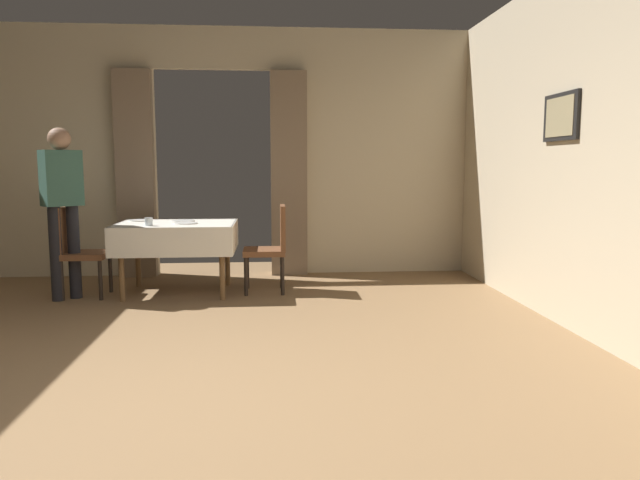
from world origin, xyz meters
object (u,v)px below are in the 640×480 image
object	(u,v)px
person_waiter_by_doorway	(62,198)
dining_table_mid	(177,232)
plate_mid_a	(139,220)
plate_mid_b	(186,223)
chair_mid_right	(272,244)
chair_mid_left	(77,247)
plate_mid_c	(183,221)
glass_mid_d	(149,222)

from	to	relation	value
person_waiter_by_doorway	dining_table_mid	bearing A→B (deg)	11.70
plate_mid_a	plate_mid_b	size ratio (longest dim) A/B	0.95
plate_mid_b	person_waiter_by_doorway	size ratio (longest dim) A/B	0.14
dining_table_mid	chair_mid_right	world-z (taller)	chair_mid_right
chair_mid_left	chair_mid_right	xyz separation A→B (m)	(2.00, 0.08, 0.00)
person_waiter_by_doorway	plate_mid_a	bearing A→B (deg)	36.33
plate_mid_c	glass_mid_d	distance (m)	0.53
chair_mid_right	person_waiter_by_doorway	distance (m)	2.15
chair_mid_right	plate_mid_b	xyz separation A→B (m)	(-0.89, -0.09, 0.24)
dining_table_mid	person_waiter_by_doorway	bearing A→B (deg)	-168.30
dining_table_mid	plate_mid_b	xyz separation A→B (m)	(0.11, -0.10, 0.11)
glass_mid_d	dining_table_mid	bearing A→B (deg)	52.90
glass_mid_d	plate_mid_b	bearing A→B (deg)	30.24
chair_mid_right	plate_mid_c	distance (m)	1.00
chair_mid_right	glass_mid_d	xyz separation A→B (m)	(-1.23, -0.28, 0.28)
plate_mid_a	glass_mid_d	distance (m)	0.59
chair_mid_left	plate_mid_a	bearing A→B (deg)	32.06
chair_mid_right	dining_table_mid	bearing A→B (deg)	178.99
chair_mid_left	chair_mid_right	distance (m)	2.00
glass_mid_d	chair_mid_left	bearing A→B (deg)	165.56
chair_mid_left	plate_mid_c	size ratio (longest dim) A/B	3.91
chair_mid_left	plate_mid_c	world-z (taller)	chair_mid_left
chair_mid_left	person_waiter_by_doorway	xyz separation A→B (m)	(-0.08, -0.12, 0.51)
dining_table_mid	plate_mid_c	world-z (taller)	plate_mid_c
dining_table_mid	plate_mid_a	bearing A→B (deg)	150.23
plate_mid_a	person_waiter_by_doorway	bearing A→B (deg)	-143.67
glass_mid_d	person_waiter_by_doorway	bearing A→B (deg)	174.79
chair_mid_right	plate_mid_a	xyz separation A→B (m)	(-1.43, 0.27, 0.24)
glass_mid_d	person_waiter_by_doorway	xyz separation A→B (m)	(-0.85, 0.08, 0.23)
chair_mid_right	person_waiter_by_doorway	bearing A→B (deg)	-174.34
chair_mid_left	dining_table_mid	bearing A→B (deg)	5.87
dining_table_mid	person_waiter_by_doorway	size ratio (longest dim) A/B	0.71
plate_mid_c	person_waiter_by_doorway	bearing A→B (deg)	-161.43
chair_mid_right	plate_mid_c	size ratio (longest dim) A/B	3.91
plate_mid_c	plate_mid_b	bearing A→B (deg)	-76.65
dining_table_mid	plate_mid_a	xyz separation A→B (m)	(-0.44, 0.25, 0.11)
plate_mid_b	glass_mid_d	world-z (taller)	glass_mid_d
plate_mid_c	glass_mid_d	xyz separation A→B (m)	(-0.27, -0.46, 0.04)
dining_table_mid	glass_mid_d	distance (m)	0.40
plate_mid_b	dining_table_mid	bearing A→B (deg)	136.16
plate_mid_c	plate_mid_a	bearing A→B (deg)	168.96
dining_table_mid	plate_mid_b	world-z (taller)	plate_mid_b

